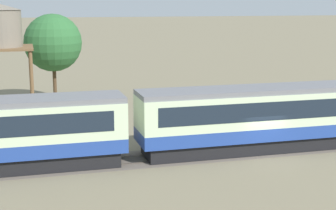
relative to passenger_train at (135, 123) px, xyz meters
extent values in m
plane|color=#7A7056|center=(7.59, -1.41, -2.23)|extent=(600.00, 600.00, 0.00)
cube|color=#234293|center=(10.06, 0.00, -0.93)|extent=(19.72, 3.08, 0.80)
cube|color=beige|center=(10.06, 0.00, 0.48)|extent=(19.72, 3.08, 2.01)
cube|color=#192330|center=(10.06, 0.00, 0.58)|extent=(18.15, 3.12, 1.13)
cube|color=slate|center=(10.06, 0.00, 1.63)|extent=(19.72, 2.90, 0.30)
cube|color=black|center=(10.06, 0.00, -1.77)|extent=(18.94, 2.65, 0.88)
cylinder|color=black|center=(3.55, -0.72, -1.78)|extent=(0.90, 0.18, 0.90)
cylinder|color=black|center=(3.55, 0.72, -1.78)|extent=(0.90, 0.18, 0.90)
cylinder|color=black|center=(-4.07, -0.72, -1.78)|extent=(0.90, 0.18, 0.90)
cylinder|color=black|center=(-4.07, 0.72, -1.78)|extent=(0.90, 0.18, 0.90)
cube|color=#665B51|center=(-4.65, 0.00, -2.22)|extent=(152.79, 3.60, 0.01)
cube|color=#4C4238|center=(-4.65, -0.72, -2.21)|extent=(152.79, 0.12, 0.04)
cube|color=#4C4238|center=(-4.65, 0.72, -2.21)|extent=(152.79, 0.12, 0.04)
cylinder|color=brown|center=(-5.68, 15.11, 0.59)|extent=(0.28, 0.28, 5.63)
cylinder|color=brown|center=(-5.68, 10.70, 0.59)|extent=(0.28, 0.28, 5.63)
cube|color=brown|center=(-7.89, 12.91, 3.49)|extent=(4.91, 4.91, 0.16)
cylinder|color=#4C3823|center=(-3.61, 18.82, -0.21)|extent=(0.33, 0.33, 4.03)
sphere|color=#2D6633|center=(-3.61, 18.82, 3.36)|extent=(5.19, 5.19, 5.19)
camera|label=1|loc=(-5.90, -28.73, 6.94)|focal=55.00mm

